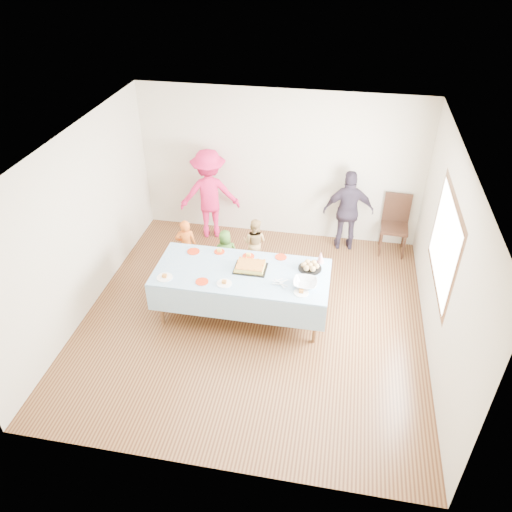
{
  "coord_description": "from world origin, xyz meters",
  "views": [
    {
      "loc": [
        1.07,
        -5.53,
        5.0
      ],
      "look_at": [
        -0.01,
        0.3,
        0.92
      ],
      "focal_mm": 35.0,
      "sensor_mm": 36.0,
      "label": 1
    }
  ],
  "objects_px": {
    "dining_chair": "(395,221)",
    "adult_left": "(210,194)",
    "birthday_cake": "(250,267)",
    "party_table": "(242,275)"
  },
  "relations": [
    {
      "from": "birthday_cake",
      "to": "dining_chair",
      "type": "height_order",
      "value": "dining_chair"
    },
    {
      "from": "party_table",
      "to": "birthday_cake",
      "type": "xyz_separation_m",
      "value": [
        0.11,
        0.08,
        0.09
      ]
    },
    {
      "from": "party_table",
      "to": "dining_chair",
      "type": "xyz_separation_m",
      "value": [
        2.27,
        2.21,
        -0.13
      ]
    },
    {
      "from": "party_table",
      "to": "birthday_cake",
      "type": "height_order",
      "value": "birthday_cake"
    },
    {
      "from": "birthday_cake",
      "to": "dining_chair",
      "type": "bearing_deg",
      "value": 44.56
    },
    {
      "from": "birthday_cake",
      "to": "dining_chair",
      "type": "relative_size",
      "value": 0.44
    },
    {
      "from": "party_table",
      "to": "birthday_cake",
      "type": "distance_m",
      "value": 0.17
    },
    {
      "from": "dining_chair",
      "to": "adult_left",
      "type": "xyz_separation_m",
      "value": [
        -3.31,
        -0.09,
        0.25
      ]
    },
    {
      "from": "adult_left",
      "to": "party_table",
      "type": "bearing_deg",
      "value": 101.65
    },
    {
      "from": "dining_chair",
      "to": "adult_left",
      "type": "relative_size",
      "value": 0.63
    }
  ]
}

